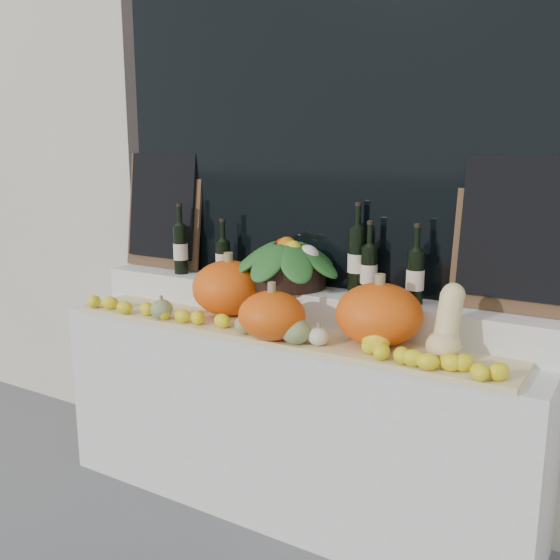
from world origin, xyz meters
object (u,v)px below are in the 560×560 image
Objects in this scene: wine_bottle_tall at (357,260)px; butternut_squash at (447,327)px; produce_bowl at (287,262)px; pumpkin_left at (229,288)px; pumpkin_right at (379,314)px.

butternut_squash is at bearing -30.70° from wine_bottle_tall.
produce_bowl is at bearing 163.49° from butternut_squash.
pumpkin_left is 0.30m from produce_bowl.
wine_bottle_tall reaches higher than produce_bowl.
pumpkin_left is at bearing -147.39° from produce_bowl.
pumpkin_left is 0.62m from wine_bottle_tall.
pumpkin_left is at bearing -160.55° from wine_bottle_tall.
wine_bottle_tall is at bearing 8.79° from produce_bowl.
butternut_squash is 0.61m from wine_bottle_tall.
butternut_squash is (0.29, -0.04, 0.00)m from pumpkin_right.
butternut_squash is at bearing -16.51° from produce_bowl.
produce_bowl is at bearing 32.61° from pumpkin_left.
produce_bowl is 1.38× the size of wine_bottle_tall.
butternut_squash is 0.69× the size of wine_bottle_tall.
wine_bottle_tall is (-0.22, 0.26, 0.16)m from pumpkin_right.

